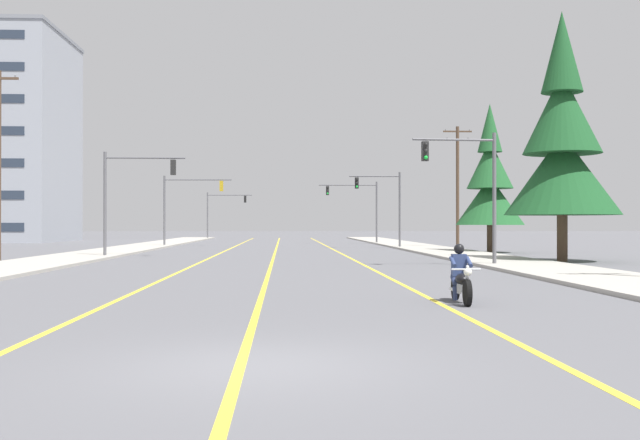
% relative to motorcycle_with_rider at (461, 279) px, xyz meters
% --- Properties ---
extents(ground_plane, '(400.00, 400.00, 0.00)m').
position_rel_motorcycle_with_rider_xyz_m(ground_plane, '(-4.76, -8.03, -0.59)').
color(ground_plane, '#5B5B60').
extents(lane_stripe_center, '(0.16, 100.00, 0.01)m').
position_rel_motorcycle_with_rider_xyz_m(lane_stripe_center, '(-4.99, 36.97, -0.58)').
color(lane_stripe_center, yellow).
rests_on(lane_stripe_center, ground).
extents(lane_stripe_left, '(0.16, 100.00, 0.01)m').
position_rel_motorcycle_with_rider_xyz_m(lane_stripe_left, '(-8.65, 36.97, -0.58)').
color(lane_stripe_left, yellow).
rests_on(lane_stripe_left, ground).
extents(lane_stripe_right, '(0.16, 100.00, 0.01)m').
position_rel_motorcycle_with_rider_xyz_m(lane_stripe_right, '(-0.57, 36.97, -0.58)').
color(lane_stripe_right, yellow).
rests_on(lane_stripe_right, ground).
extents(sidewalk_kerb_right, '(4.40, 110.00, 0.14)m').
position_rel_motorcycle_with_rider_xyz_m(sidewalk_kerb_right, '(6.72, 31.97, -0.52)').
color(sidewalk_kerb_right, '#ADA89E').
rests_on(sidewalk_kerb_right, ground).
extents(sidewalk_kerb_left, '(4.40, 110.00, 0.14)m').
position_rel_motorcycle_with_rider_xyz_m(sidewalk_kerb_left, '(-16.25, 31.97, -0.52)').
color(sidewalk_kerb_left, '#ADA89E').
rests_on(sidewalk_kerb_left, ground).
extents(motorcycle_with_rider, '(0.70, 2.19, 1.46)m').
position_rel_motorcycle_with_rider_xyz_m(motorcycle_with_rider, '(0.00, 0.00, 0.00)').
color(motorcycle_with_rider, black).
rests_on(motorcycle_with_rider, ground).
extents(traffic_signal_near_right, '(3.96, 0.56, 6.20)m').
position_rel_motorcycle_with_rider_xyz_m(traffic_signal_near_right, '(4.28, 15.75, 3.45)').
color(traffic_signal_near_right, '#56565B').
rests_on(traffic_signal_near_right, ground).
extents(traffic_signal_near_left, '(4.75, 0.37, 6.20)m').
position_rel_motorcycle_with_rider_xyz_m(traffic_signal_near_left, '(-13.51, 25.94, 3.50)').
color(traffic_signal_near_left, '#56565B').
rests_on(traffic_signal_near_left, ground).
extents(traffic_signal_mid_right, '(4.22, 0.37, 6.20)m').
position_rel_motorcycle_with_rider_xyz_m(traffic_signal_mid_right, '(3.87, 42.02, 3.47)').
color(traffic_signal_mid_right, '#56565B').
rests_on(traffic_signal_mid_right, ground).
extents(traffic_signal_mid_left, '(5.96, 0.47, 6.20)m').
position_rel_motorcycle_with_rider_xyz_m(traffic_signal_mid_left, '(-13.08, 47.56, 3.58)').
color(traffic_signal_mid_left, '#56565B').
rests_on(traffic_signal_mid_left, ground).
extents(traffic_signal_far_right, '(5.86, 0.37, 6.20)m').
position_rel_motorcycle_with_rider_xyz_m(traffic_signal_far_right, '(3.15, 55.68, 3.57)').
color(traffic_signal_far_right, '#56565B').
rests_on(traffic_signal_far_right, ground).
extents(traffic_signal_far_left, '(6.01, 0.54, 6.20)m').
position_rel_motorcycle_with_rider_xyz_m(traffic_signal_far_left, '(-12.81, 82.08, 3.58)').
color(traffic_signal_far_left, '#56565B').
rests_on(traffic_signal_far_left, ground).
extents(utility_pole_right_far, '(2.35, 0.26, 9.90)m').
position_rel_motorcycle_with_rider_xyz_m(utility_pole_right_far, '(9.74, 41.74, 4.75)').
color(utility_pole_right_far, '#4C3828').
rests_on(utility_pole_right_far, ground).
extents(conifer_tree_right_verge_near, '(5.96, 5.96, 13.11)m').
position_rel_motorcycle_with_rider_xyz_m(conifer_tree_right_verge_near, '(10.14, 19.97, 5.42)').
color(conifer_tree_right_verge_near, '#4C3828').
rests_on(conifer_tree_right_verge_near, ground).
extents(conifer_tree_right_verge_far, '(4.65, 4.65, 10.24)m').
position_rel_motorcycle_with_rider_xyz_m(conifer_tree_right_verge_far, '(9.75, 32.23, 4.11)').
color(conifer_tree_right_verge_far, '#423023').
rests_on(conifer_tree_right_verge_far, ground).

